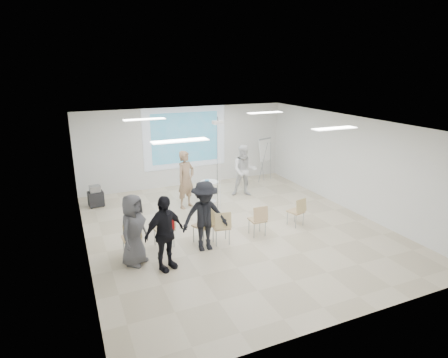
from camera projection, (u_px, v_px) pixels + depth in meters
name	position (u px, v px, depth m)	size (l,w,h in m)	color
floor	(235.00, 230.00, 10.73)	(8.00, 9.00, 0.10)	beige
ceiling	(236.00, 122.00, 9.83)	(8.00, 9.00, 0.10)	white
wall_back	(185.00, 146.00, 14.27)	(8.00, 0.10, 3.00)	silver
wall_left	(79.00, 198.00, 8.74)	(0.10, 9.00, 3.00)	silver
wall_right	(351.00, 163.00, 11.83)	(0.10, 9.00, 3.00)	silver
projection_halo	(185.00, 138.00, 14.11)	(3.20, 0.01, 2.30)	silver
projection_image	(185.00, 138.00, 14.10)	(2.60, 0.01, 1.90)	teal
pedestal_table	(209.00, 190.00, 12.63)	(0.80, 0.80, 0.76)	white
player_left	(186.00, 176.00, 12.01)	(0.78, 0.53, 2.14)	#9F7E61
player_right	(244.00, 168.00, 13.13)	(0.98, 0.78, 2.03)	white
controller_left	(188.00, 163.00, 12.20)	(0.04, 0.13, 0.04)	white
controller_right	(237.00, 157.00, 13.18)	(0.04, 0.12, 0.04)	silver
chair_far_left	(132.00, 236.00, 8.97)	(0.44, 0.47, 0.93)	tan
chair_left_mid	(165.00, 227.00, 9.42)	(0.53, 0.56, 0.97)	tan
chair_left_inner	(205.00, 223.00, 9.65)	(0.60, 0.62, 0.96)	tan
chair_center	(222.00, 225.00, 9.61)	(0.49, 0.52, 0.92)	tan
chair_right_inner	(259.00, 218.00, 10.08)	(0.43, 0.46, 0.89)	tan
chair_right_far	(298.00, 210.00, 10.72)	(0.49, 0.52, 0.85)	tan
red_jacket	(166.00, 224.00, 9.25)	(0.43, 0.10, 0.41)	maroon
laptop	(203.00, 224.00, 9.74)	(0.35, 0.26, 0.03)	black
audience_left	(164.00, 228.00, 8.31)	(1.17, 0.70, 2.02)	black
audience_mid	(205.00, 212.00, 9.21)	(1.32, 0.72, 2.04)	black
audience_outer	(133.00, 226.00, 8.55)	(0.93, 0.61, 1.91)	#57575C
flipchart_easel	(265.00, 150.00, 14.72)	(0.72, 0.57, 1.74)	gray
av_cart	(96.00, 197.00, 12.28)	(0.51, 0.43, 0.71)	black
ceiling_projector	(218.00, 127.00, 11.28)	(0.30, 0.25, 3.00)	white
fluor_panel_nw	(144.00, 119.00, 10.84)	(1.20, 0.30, 0.02)	white
fluor_panel_ne	(265.00, 113.00, 12.37)	(1.20, 0.30, 0.02)	white
fluor_panel_sw	(180.00, 141.00, 7.77)	(1.20, 0.30, 0.02)	white
fluor_panel_se	(334.00, 128.00, 9.30)	(1.20, 0.30, 0.02)	white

